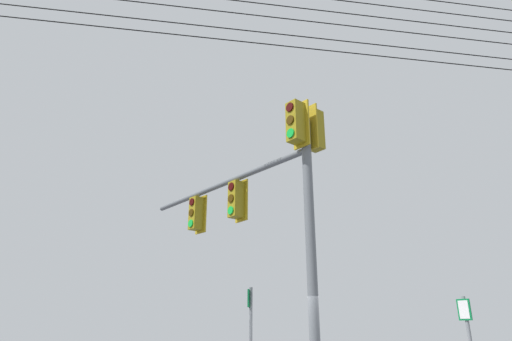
# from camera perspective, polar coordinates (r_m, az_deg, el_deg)

# --- Properties ---
(signal_mast_assembly) EXTENTS (4.55, 5.03, 6.52)m
(signal_mast_assembly) POSITION_cam_1_polar(r_m,az_deg,el_deg) (9.79, 1.16, -3.68)
(signal_mast_assembly) COLOR slate
(signal_mast_assembly) RESTS_ON ground
(route_sign_primary) EXTENTS (0.34, 0.10, 2.80)m
(route_sign_primary) POSITION_cam_1_polar(r_m,az_deg,el_deg) (9.85, -0.76, -21.50)
(route_sign_primary) COLOR slate
(route_sign_primary) RESTS_ON ground
(overhead_wire_span) EXTENTS (7.91, 28.29, 2.58)m
(overhead_wire_span) POSITION_cam_1_polar(r_m,az_deg,el_deg) (11.31, 12.84, 18.62)
(overhead_wire_span) COLOR black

